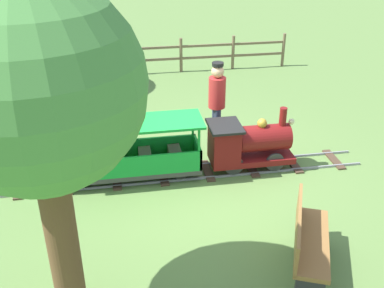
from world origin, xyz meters
name	(u,v)px	position (x,y,z in m)	size (l,w,h in m)	color
ground_plane	(192,173)	(0.00, 0.00, 0.00)	(60.00, 60.00, 0.00)	#608442
track	(185,173)	(0.00, -0.12, 0.02)	(0.67, 6.05, 0.04)	gray
locomotive	(247,143)	(0.00, 0.93, 0.49)	(0.63, 1.45, 1.04)	maroon
passenger_car	(130,156)	(0.00, -1.02, 0.42)	(0.73, 2.35, 0.97)	#3F3F3F
conductor_person	(217,99)	(-0.85, 0.58, 0.96)	(0.30, 0.30, 1.62)	#282D47
park_bench	(307,242)	(2.46, 0.98, 0.42)	(1.35, 0.87, 0.82)	olive
oak_tree_far	(37,92)	(2.59, -1.81, 2.58)	(1.95, 1.95, 3.60)	brown
fence_section	(154,55)	(-5.17, -0.12, 0.48)	(0.08, 7.13, 0.90)	#756047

